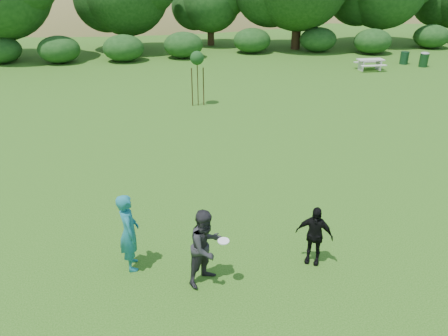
% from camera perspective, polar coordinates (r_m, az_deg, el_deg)
% --- Properties ---
extents(ground, '(120.00, 120.00, 0.00)m').
position_cam_1_polar(ground, '(11.76, 2.21, -11.15)').
color(ground, '#19470C').
rests_on(ground, ground).
extents(player_teal, '(0.59, 0.81, 2.05)m').
position_cam_1_polar(player_teal, '(11.00, -12.31, -8.17)').
color(player_teal, '#1B6D7A').
rests_on(player_teal, ground).
extents(player_grey, '(1.19, 1.17, 1.94)m').
position_cam_1_polar(player_grey, '(10.35, -2.37, -10.27)').
color(player_grey, '#272629').
rests_on(player_grey, ground).
extents(player_black, '(1.01, 0.80, 1.60)m').
position_cam_1_polar(player_black, '(11.27, 11.68, -8.57)').
color(player_black, black).
rests_on(player_black, ground).
extents(trash_can_near, '(0.60, 0.60, 0.90)m').
position_cam_1_polar(trash_can_near, '(35.83, 22.49, 13.15)').
color(trash_can_near, '#143821').
rests_on(trash_can_near, ground).
extents(frisbee, '(0.27, 0.27, 0.04)m').
position_cam_1_polar(frisbee, '(10.06, -0.06, -9.52)').
color(frisbee, white).
rests_on(frisbee, ground).
extents(sapling, '(0.70, 0.70, 2.85)m').
position_cam_1_polar(sapling, '(22.93, -3.54, 13.95)').
color(sapling, '#392816').
rests_on(sapling, ground).
extents(picnic_table, '(1.80, 1.48, 0.76)m').
position_cam_1_polar(picnic_table, '(32.92, 18.55, 12.91)').
color(picnic_table, '#B6B5A8').
rests_on(picnic_table, ground).
extents(trash_can_lidded, '(0.60, 0.60, 1.05)m').
position_cam_1_polar(trash_can_lidded, '(35.41, 24.66, 12.79)').
color(trash_can_lidded, '#14371A').
rests_on(trash_can_lidded, ground).
extents(hillside, '(150.00, 72.00, 52.00)m').
position_cam_1_polar(hillside, '(79.99, -7.53, 11.65)').
color(hillside, olive).
rests_on(hillside, ground).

